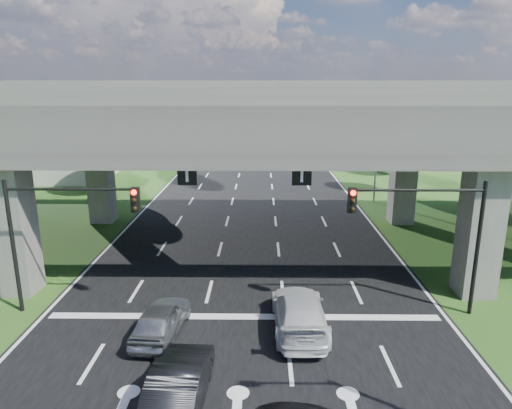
{
  "coord_description": "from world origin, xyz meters",
  "views": [
    {
      "loc": [
        0.75,
        -14.49,
        9.79
      ],
      "look_at": [
        0.46,
        8.85,
        3.7
      ],
      "focal_mm": 32.0,
      "sensor_mm": 36.0,
      "label": 1
    }
  ],
  "objects_px": {
    "signal_right": "(429,223)",
    "car_silver": "(161,319)",
    "signal_left": "(60,222)",
    "car_dark": "(179,384)",
    "streetlight_beyond": "(341,120)",
    "car_white": "(299,312)",
    "streetlight_far": "(373,134)"
  },
  "relations": [
    {
      "from": "signal_right",
      "to": "car_silver",
      "type": "relative_size",
      "value": 1.46
    },
    {
      "from": "signal_right",
      "to": "signal_left",
      "type": "relative_size",
      "value": 1.0
    },
    {
      "from": "signal_right",
      "to": "car_dark",
      "type": "distance_m",
      "value": 11.92
    },
    {
      "from": "streetlight_beyond",
      "to": "car_silver",
      "type": "xyz_separation_m",
      "value": [
        -13.36,
        -38.02,
        -5.12
      ]
    },
    {
      "from": "streetlight_beyond",
      "to": "car_silver",
      "type": "distance_m",
      "value": 40.62
    },
    {
      "from": "streetlight_beyond",
      "to": "signal_right",
      "type": "bearing_deg",
      "value": -93.61
    },
    {
      "from": "signal_right",
      "to": "streetlight_beyond",
      "type": "distance_m",
      "value": 36.17
    },
    {
      "from": "signal_right",
      "to": "car_white",
      "type": "bearing_deg",
      "value": -165.48
    },
    {
      "from": "signal_left",
      "to": "car_silver",
      "type": "height_order",
      "value": "signal_left"
    },
    {
      "from": "car_dark",
      "to": "car_white",
      "type": "height_order",
      "value": "car_white"
    },
    {
      "from": "streetlight_far",
      "to": "car_white",
      "type": "xyz_separation_m",
      "value": [
        -7.78,
        -21.48,
        -5.06
      ]
    },
    {
      "from": "streetlight_far",
      "to": "car_silver",
      "type": "height_order",
      "value": "streetlight_far"
    },
    {
      "from": "signal_left",
      "to": "car_white",
      "type": "distance_m",
      "value": 10.79
    },
    {
      "from": "signal_right",
      "to": "streetlight_far",
      "type": "bearing_deg",
      "value": 83.53
    },
    {
      "from": "car_silver",
      "to": "car_dark",
      "type": "relative_size",
      "value": 0.89
    },
    {
      "from": "streetlight_beyond",
      "to": "car_white",
      "type": "xyz_separation_m",
      "value": [
        -7.78,
        -37.48,
        -5.06
      ]
    },
    {
      "from": "signal_right",
      "to": "signal_left",
      "type": "height_order",
      "value": "same"
    },
    {
      "from": "signal_left",
      "to": "car_silver",
      "type": "distance_m",
      "value": 6.05
    },
    {
      "from": "streetlight_beyond",
      "to": "car_dark",
      "type": "height_order",
      "value": "streetlight_beyond"
    },
    {
      "from": "car_dark",
      "to": "car_white",
      "type": "relative_size",
      "value": 0.88
    },
    {
      "from": "signal_left",
      "to": "car_silver",
      "type": "bearing_deg",
      "value": -23.28
    },
    {
      "from": "signal_left",
      "to": "streetlight_far",
      "type": "bearing_deg",
      "value": 48.22
    },
    {
      "from": "car_dark",
      "to": "streetlight_beyond",
      "type": "bearing_deg",
      "value": -103.73
    },
    {
      "from": "signal_left",
      "to": "car_white",
      "type": "height_order",
      "value": "signal_left"
    },
    {
      "from": "streetlight_far",
      "to": "car_silver",
      "type": "distance_m",
      "value": 26.26
    },
    {
      "from": "streetlight_beyond",
      "to": "car_silver",
      "type": "relative_size",
      "value": 2.44
    },
    {
      "from": "streetlight_beyond",
      "to": "car_silver",
      "type": "bearing_deg",
      "value": -109.36
    },
    {
      "from": "signal_left",
      "to": "car_white",
      "type": "bearing_deg",
      "value": -8.01
    },
    {
      "from": "car_dark",
      "to": "signal_left",
      "type": "bearing_deg",
      "value": -43.61
    },
    {
      "from": "streetlight_far",
      "to": "car_dark",
      "type": "xyz_separation_m",
      "value": [
        -11.9,
        -26.21,
        -5.06
      ]
    },
    {
      "from": "car_white",
      "to": "signal_right",
      "type": "bearing_deg",
      "value": -166.33
    },
    {
      "from": "streetlight_beyond",
      "to": "signal_left",
      "type": "bearing_deg",
      "value": -116.43
    }
  ]
}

